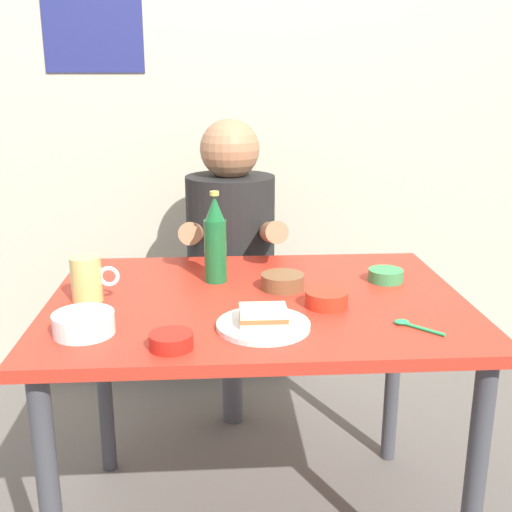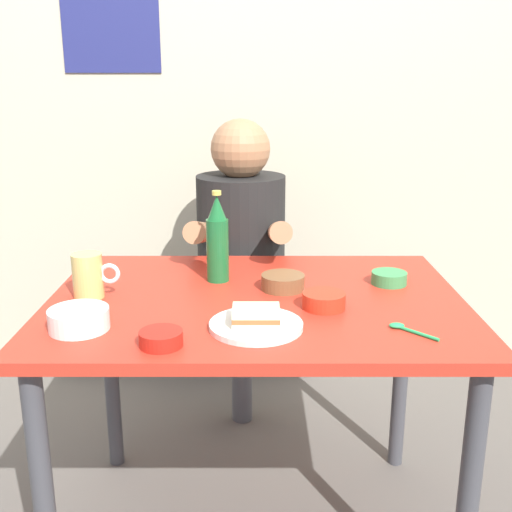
% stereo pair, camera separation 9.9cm
% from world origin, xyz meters
% --- Properties ---
extents(wall_back, '(4.40, 0.09, 2.60)m').
position_xyz_m(wall_back, '(-0.00, 1.05, 1.30)').
color(wall_back, '#BCB299').
rests_on(wall_back, ground).
extents(dining_table, '(1.10, 0.80, 0.74)m').
position_xyz_m(dining_table, '(0.00, 0.00, 0.65)').
color(dining_table, '#B72D1E').
rests_on(dining_table, ground).
extents(stool, '(0.34, 0.34, 0.45)m').
position_xyz_m(stool, '(-0.05, 0.63, 0.35)').
color(stool, '#4C4C51').
rests_on(stool, ground).
extents(person_seated, '(0.33, 0.56, 0.72)m').
position_xyz_m(person_seated, '(-0.05, 0.62, 0.77)').
color(person_seated, black).
rests_on(person_seated, stool).
extents(plate_orange, '(0.22, 0.22, 0.01)m').
position_xyz_m(plate_orange, '(-0.00, -0.21, 0.75)').
color(plate_orange, silver).
rests_on(plate_orange, dining_table).
extents(sandwich, '(0.11, 0.09, 0.04)m').
position_xyz_m(sandwich, '(-0.00, -0.21, 0.77)').
color(sandwich, beige).
rests_on(sandwich, plate_orange).
extents(beer_mug, '(0.13, 0.08, 0.12)m').
position_xyz_m(beer_mug, '(-0.44, 0.00, 0.80)').
color(beer_mug, '#D1BC66').
rests_on(beer_mug, dining_table).
extents(beer_bottle, '(0.06, 0.06, 0.26)m').
position_xyz_m(beer_bottle, '(-0.11, 0.14, 0.86)').
color(beer_bottle, '#19602D').
rests_on(beer_bottle, dining_table).
extents(rice_bowl_white, '(0.14, 0.14, 0.05)m').
position_xyz_m(rice_bowl_white, '(-0.41, -0.22, 0.77)').
color(rice_bowl_white, silver).
rests_on(rice_bowl_white, dining_table).
extents(sauce_bowl_chili, '(0.11, 0.11, 0.04)m').
position_xyz_m(sauce_bowl_chili, '(0.17, -0.08, 0.76)').
color(sauce_bowl_chili, red).
rests_on(sauce_bowl_chili, dining_table).
extents(dip_bowl_green, '(0.10, 0.10, 0.03)m').
position_xyz_m(dip_bowl_green, '(0.38, 0.11, 0.76)').
color(dip_bowl_green, '#388C4C').
rests_on(dip_bowl_green, dining_table).
extents(condiment_bowl_brown, '(0.12, 0.12, 0.04)m').
position_xyz_m(condiment_bowl_brown, '(0.07, 0.06, 0.76)').
color(condiment_bowl_brown, brown).
rests_on(condiment_bowl_brown, dining_table).
extents(sambal_bowl_red, '(0.10, 0.10, 0.03)m').
position_xyz_m(sambal_bowl_red, '(-0.21, -0.31, 0.76)').
color(sambal_bowl_red, '#B21E14').
rests_on(sambal_bowl_red, dining_table).
extents(spoon, '(0.10, 0.09, 0.01)m').
position_xyz_m(spoon, '(0.34, -0.23, 0.75)').
color(spoon, '#26A559').
rests_on(spoon, dining_table).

